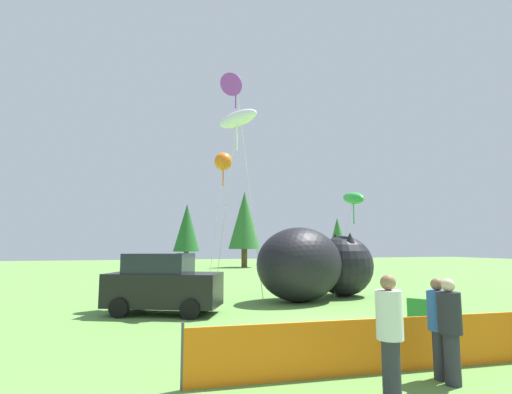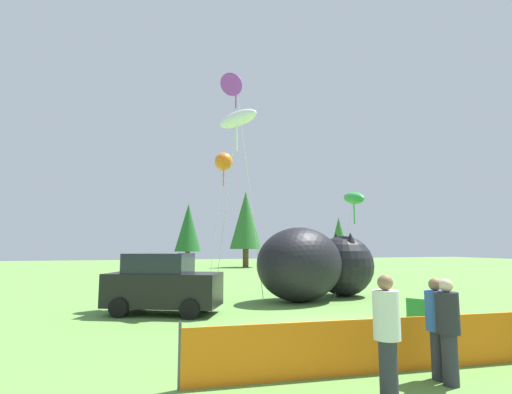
# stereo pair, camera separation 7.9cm
# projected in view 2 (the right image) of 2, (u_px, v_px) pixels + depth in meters

# --- Properties ---
(ground_plane) EXTENTS (120.00, 120.00, 0.00)m
(ground_plane) POSITION_uv_depth(u_px,v_px,m) (332.00, 327.00, 11.40)
(ground_plane) COLOR #609342
(parked_car) EXTENTS (4.19, 3.13, 2.06)m
(parked_car) POSITION_uv_depth(u_px,v_px,m) (163.00, 284.00, 13.73)
(parked_car) COLOR black
(parked_car) RESTS_ON ground
(folding_chair) EXTENTS (0.75, 0.75, 0.96)m
(folding_chair) POSITION_uv_depth(u_px,v_px,m) (419.00, 314.00, 10.38)
(folding_chair) COLOR #267F33
(folding_chair) RESTS_ON ground
(inflatable_cat) EXTENTS (6.55, 4.77, 3.10)m
(inflatable_cat) POSITION_uv_depth(u_px,v_px,m) (315.00, 266.00, 17.39)
(inflatable_cat) COLOR black
(inflatable_cat) RESTS_ON ground
(safety_fence) EXTENTS (8.73, 0.50, 1.07)m
(safety_fence) POSITION_uv_depth(u_px,v_px,m) (413.00, 343.00, 7.52)
(safety_fence) COLOR orange
(safety_fence) RESTS_ON ground
(spectator_in_white_shirt) EXTENTS (0.41, 0.41, 1.87)m
(spectator_in_white_shirt) POSITION_uv_depth(u_px,v_px,m) (387.00, 331.00, 6.11)
(spectator_in_white_shirt) COLOR #2D2D38
(spectator_in_white_shirt) RESTS_ON ground
(spectator_in_blue_shirt) EXTENTS (0.38, 0.38, 1.74)m
(spectator_in_blue_shirt) POSITION_uv_depth(u_px,v_px,m) (437.00, 323.00, 7.04)
(spectator_in_blue_shirt) COLOR #2D2D38
(spectator_in_blue_shirt) RESTS_ON ground
(spectator_in_grey_shirt) EXTENTS (0.38, 0.38, 1.75)m
(spectator_in_grey_shirt) POSITION_uv_depth(u_px,v_px,m) (448.00, 326.00, 6.74)
(spectator_in_grey_shirt) COLOR #2D2D38
(spectator_in_grey_shirt) RESTS_ON ground
(kite_white_ghost) EXTENTS (1.48, 4.30, 7.84)m
(kite_white_ghost) POSITION_uv_depth(u_px,v_px,m) (237.00, 120.00, 15.99)
(kite_white_ghost) COLOR silver
(kite_white_ghost) RESTS_ON ground
(kite_green_fish) EXTENTS (2.24, 2.21, 5.21)m
(kite_green_fish) POSITION_uv_depth(u_px,v_px,m) (354.00, 198.00, 19.95)
(kite_green_fish) COLOR silver
(kite_green_fish) RESTS_ON ground
(kite_orange_flower) EXTENTS (1.26, 0.93, 7.11)m
(kite_orange_flower) POSITION_uv_depth(u_px,v_px,m) (224.00, 162.00, 20.57)
(kite_orange_flower) COLOR silver
(kite_orange_flower) RESTS_ON ground
(kite_purple_delta) EXTENTS (2.09, 1.89, 10.56)m
(kite_purple_delta) POSITION_uv_depth(u_px,v_px,m) (236.00, 81.00, 18.13)
(kite_purple_delta) COLOR silver
(kite_purple_delta) RESTS_ON ground
(horizon_tree_east) EXTENTS (3.51, 3.51, 8.37)m
(horizon_tree_east) POSITION_uv_depth(u_px,v_px,m) (246.00, 220.00, 44.15)
(horizon_tree_east) COLOR brown
(horizon_tree_east) RESTS_ON ground
(horizon_tree_west) EXTENTS (2.50, 2.50, 5.96)m
(horizon_tree_west) POSITION_uv_depth(u_px,v_px,m) (339.00, 235.00, 51.41)
(horizon_tree_west) COLOR brown
(horizon_tree_west) RESTS_ON ground
(horizon_tree_mid) EXTENTS (2.99, 2.99, 7.13)m
(horizon_tree_mid) POSITION_uv_depth(u_px,v_px,m) (188.00, 228.00, 45.47)
(horizon_tree_mid) COLOR brown
(horizon_tree_mid) RESTS_ON ground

